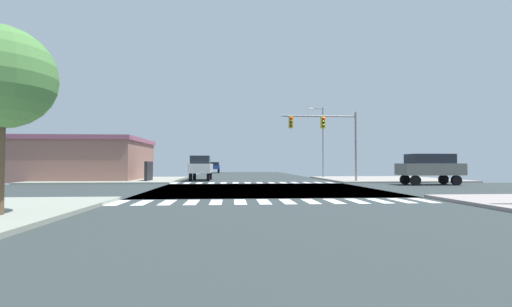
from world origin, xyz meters
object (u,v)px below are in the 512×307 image
at_px(bank_building, 67,159).
at_px(suv_leading_1, 430,166).
at_px(traffic_signal_mast, 326,130).
at_px(sidewalk_tree, 1,78).
at_px(street_lamp, 321,136).
at_px(sedan_nearside_1, 215,166).
at_px(pickup_crossing_1, 201,167).

height_order(bank_building, suv_leading_1, bank_building).
bearing_deg(traffic_signal_mast, sidewalk_tree, -128.12).
relative_size(street_lamp, sidewalk_tree, 1.41).
bearing_deg(sedan_nearside_1, street_lamp, 119.37).
bearing_deg(pickup_crossing_1, sedan_nearside_1, -90.00).
bearing_deg(suv_leading_1, sedan_nearside_1, -153.52).
height_order(sedan_nearside_1, suv_leading_1, suv_leading_1).
height_order(traffic_signal_mast, bank_building, traffic_signal_mast).
xyz_separation_m(sidewalk_tree, pickup_crossing_1, (3.78, 23.21, -2.79)).
xyz_separation_m(traffic_signal_mast, street_lamp, (1.87, 9.06, 0.24)).
distance_m(street_lamp, sedan_nearside_1, 26.58).
bearing_deg(suv_leading_1, bank_building, -107.13).
height_order(sidewalk_tree, suv_leading_1, sidewalk_tree).
relative_size(pickup_crossing_1, suv_leading_1, 1.11).
xyz_separation_m(bank_building, pickup_crossing_1, (12.96, -1.27, -0.74)).
bearing_deg(sedan_nearside_1, traffic_signal_mast, 109.04).
bearing_deg(sedan_nearside_1, sidewalk_tree, 85.75).
relative_size(bank_building, sedan_nearside_1, 3.75).
bearing_deg(sidewalk_tree, pickup_crossing_1, 80.75).
xyz_separation_m(street_lamp, sidewalk_tree, (-16.70, -27.95, -0.65)).
xyz_separation_m(traffic_signal_mast, bank_building, (-24.00, 5.58, -2.47)).
distance_m(sedan_nearside_1, pickup_crossing_1, 27.70).
distance_m(sidewalk_tree, suv_leading_1, 26.48).
relative_size(bank_building, pickup_crossing_1, 3.16).
bearing_deg(sedan_nearside_1, pickup_crossing_1, 90.00).
bearing_deg(sidewalk_tree, street_lamp, 59.14).
bearing_deg(pickup_crossing_1, sidewalk_tree, 80.75).
bearing_deg(bank_building, sedan_nearside_1, 63.88).
bearing_deg(sidewalk_tree, sedan_nearside_1, 85.75).
bearing_deg(bank_building, sidewalk_tree, -69.44).
relative_size(sedan_nearside_1, suv_leading_1, 0.93).
xyz_separation_m(sedan_nearside_1, pickup_crossing_1, (-0.00, -27.70, 0.17)).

